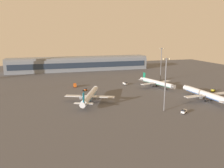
{
  "coord_description": "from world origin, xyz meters",
  "views": [
    {
      "loc": [
        -39.17,
        -135.68,
        42.03
      ],
      "look_at": [
        10.18,
        32.34,
        4.0
      ],
      "focal_mm": 36.32,
      "sensor_mm": 36.0,
      "label": 1
    }
  ],
  "objects_px": {
    "airplane_near_gate": "(206,95)",
    "apron_light_west": "(165,82)",
    "airplane_terminal_side": "(156,83)",
    "baggage_tractor": "(125,83)",
    "pushback_tug": "(85,90)",
    "airplane_far_stand": "(90,96)",
    "catering_truck": "(75,85)",
    "cargo_loader": "(213,90)",
    "apron_light_central": "(161,62)",
    "maintenance_van": "(184,111)"
  },
  "relations": [
    {
      "from": "pushback_tug",
      "to": "cargo_loader",
      "type": "height_order",
      "value": "cargo_loader"
    },
    {
      "from": "airplane_far_stand",
      "to": "apron_light_west",
      "type": "bearing_deg",
      "value": -14.84
    },
    {
      "from": "cargo_loader",
      "to": "apron_light_west",
      "type": "relative_size",
      "value": 0.15
    },
    {
      "from": "airplane_near_gate",
      "to": "maintenance_van",
      "type": "relative_size",
      "value": 9.42
    },
    {
      "from": "baggage_tractor",
      "to": "pushback_tug",
      "type": "bearing_deg",
      "value": -2.85
    },
    {
      "from": "pushback_tug",
      "to": "catering_truck",
      "type": "xyz_separation_m",
      "value": [
        -5.97,
        15.72,
        0.51
      ]
    },
    {
      "from": "cargo_loader",
      "to": "apron_light_central",
      "type": "relative_size",
      "value": 0.15
    },
    {
      "from": "airplane_far_stand",
      "to": "pushback_tug",
      "type": "relative_size",
      "value": 10.97
    },
    {
      "from": "maintenance_van",
      "to": "catering_truck",
      "type": "bearing_deg",
      "value": -4.66
    },
    {
      "from": "airplane_terminal_side",
      "to": "apron_light_central",
      "type": "xyz_separation_m",
      "value": [
        16.26,
        23.48,
        13.42
      ]
    },
    {
      "from": "apron_light_west",
      "to": "catering_truck",
      "type": "bearing_deg",
      "value": 118.87
    },
    {
      "from": "airplane_far_stand",
      "to": "baggage_tractor",
      "type": "height_order",
      "value": "airplane_far_stand"
    },
    {
      "from": "apron_light_west",
      "to": "maintenance_van",
      "type": "bearing_deg",
      "value": -41.04
    },
    {
      "from": "airplane_near_gate",
      "to": "apron_light_central",
      "type": "xyz_separation_m",
      "value": [
        3.69,
        68.49,
        13.04
      ]
    },
    {
      "from": "baggage_tractor",
      "to": "apron_light_west",
      "type": "height_order",
      "value": "apron_light_west"
    },
    {
      "from": "airplane_terminal_side",
      "to": "cargo_loader",
      "type": "distance_m",
      "value": 43.1
    },
    {
      "from": "pushback_tug",
      "to": "cargo_loader",
      "type": "relative_size",
      "value": 0.78
    },
    {
      "from": "maintenance_van",
      "to": "apron_light_west",
      "type": "xyz_separation_m",
      "value": [
        -8.19,
        7.13,
        15.65
      ]
    },
    {
      "from": "airplane_terminal_side",
      "to": "airplane_near_gate",
      "type": "bearing_deg",
      "value": 89.65
    },
    {
      "from": "airplane_terminal_side",
      "to": "pushback_tug",
      "type": "relative_size",
      "value": 10.63
    },
    {
      "from": "maintenance_van",
      "to": "airplane_terminal_side",
      "type": "bearing_deg",
      "value": -49.66
    },
    {
      "from": "airplane_far_stand",
      "to": "baggage_tractor",
      "type": "bearing_deg",
      "value": 69.83
    },
    {
      "from": "cargo_loader",
      "to": "airplane_terminal_side",
      "type": "bearing_deg",
      "value": -158.71
    },
    {
      "from": "pushback_tug",
      "to": "apron_light_west",
      "type": "bearing_deg",
      "value": 4.23
    },
    {
      "from": "apron_light_west",
      "to": "airplane_near_gate",
      "type": "bearing_deg",
      "value": 15.87
    },
    {
      "from": "maintenance_van",
      "to": "apron_light_central",
      "type": "xyz_separation_m",
      "value": [
        31.67,
        85.9,
        15.98
      ]
    },
    {
      "from": "maintenance_van",
      "to": "cargo_loader",
      "type": "relative_size",
      "value": 0.99
    },
    {
      "from": "airplane_near_gate",
      "to": "pushback_tug",
      "type": "distance_m",
      "value": 85.83
    },
    {
      "from": "catering_truck",
      "to": "apron_light_west",
      "type": "relative_size",
      "value": 0.2
    },
    {
      "from": "airplane_far_stand",
      "to": "pushback_tug",
      "type": "height_order",
      "value": "airplane_far_stand"
    },
    {
      "from": "apron_light_central",
      "to": "maintenance_van",
      "type": "bearing_deg",
      "value": -110.24
    },
    {
      "from": "airplane_far_stand",
      "to": "pushback_tug",
      "type": "distance_m",
      "value": 29.99
    },
    {
      "from": "airplane_near_gate",
      "to": "apron_light_west",
      "type": "xyz_separation_m",
      "value": [
        -36.17,
        -10.28,
        12.71
      ]
    },
    {
      "from": "pushback_tug",
      "to": "apron_light_west",
      "type": "height_order",
      "value": "apron_light_west"
    },
    {
      "from": "airplane_far_stand",
      "to": "maintenance_van",
      "type": "height_order",
      "value": "airplane_far_stand"
    },
    {
      "from": "baggage_tractor",
      "to": "catering_truck",
      "type": "bearing_deg",
      "value": -26.01
    },
    {
      "from": "airplane_near_gate",
      "to": "airplane_terminal_side",
      "type": "xyz_separation_m",
      "value": [
        -12.57,
        45.01,
        -0.38
      ]
    },
    {
      "from": "airplane_far_stand",
      "to": "baggage_tractor",
      "type": "xyz_separation_m",
      "value": [
        38.79,
        41.68,
        -2.79
      ]
    },
    {
      "from": "airplane_near_gate",
      "to": "maintenance_van",
      "type": "xyz_separation_m",
      "value": [
        -27.98,
        -17.41,
        -2.93
      ]
    },
    {
      "from": "airplane_far_stand",
      "to": "catering_truck",
      "type": "height_order",
      "value": "airplane_far_stand"
    },
    {
      "from": "catering_truck",
      "to": "apron_light_west",
      "type": "bearing_deg",
      "value": -56.22
    },
    {
      "from": "pushback_tug",
      "to": "apron_light_central",
      "type": "relative_size",
      "value": 0.12
    },
    {
      "from": "airplane_near_gate",
      "to": "catering_truck",
      "type": "distance_m",
      "value": 100.03
    },
    {
      "from": "airplane_near_gate",
      "to": "cargo_loader",
      "type": "xyz_separation_m",
      "value": [
        21.18,
        18.33,
        -2.93
      ]
    },
    {
      "from": "catering_truck",
      "to": "baggage_tractor",
      "type": "height_order",
      "value": "catering_truck"
    },
    {
      "from": "airplane_far_stand",
      "to": "maintenance_van",
      "type": "distance_m",
      "value": 57.75
    },
    {
      "from": "maintenance_van",
      "to": "cargo_loader",
      "type": "xyz_separation_m",
      "value": [
        49.17,
        35.74,
        0.0
      ]
    },
    {
      "from": "pushback_tug",
      "to": "airplane_near_gate",
      "type": "bearing_deg",
      "value": 29.29
    },
    {
      "from": "baggage_tractor",
      "to": "apron_light_central",
      "type": "relative_size",
      "value": 0.15
    },
    {
      "from": "airplane_far_stand",
      "to": "apron_light_central",
      "type": "xyz_separation_m",
      "value": [
        76.96,
        50.19,
        13.19
      ]
    }
  ]
}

